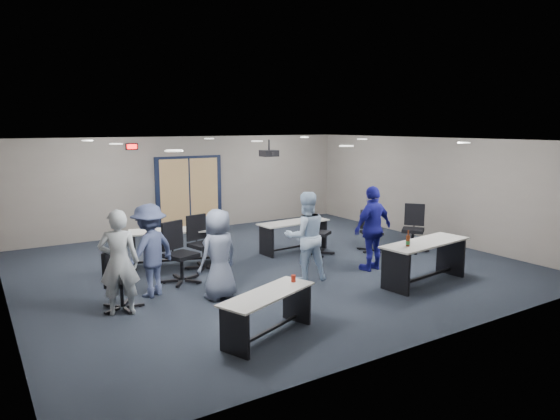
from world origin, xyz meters
TOP-DOWN VIEW (x-y plane):
  - floor at (0.00, 0.00)m, footprint 10.00×10.00m
  - back_wall at (0.00, 4.50)m, footprint 10.00×0.04m
  - front_wall at (0.00, -4.50)m, footprint 10.00×0.04m
  - left_wall at (-5.00, 0.00)m, footprint 0.04×9.00m
  - right_wall at (5.00, 0.00)m, footprint 0.04×9.00m
  - ceiling at (0.00, 0.00)m, footprint 10.00×9.00m
  - double_door at (0.00, 4.46)m, footprint 2.00×0.07m
  - exit_sign at (-1.60, 4.44)m, footprint 0.32×0.07m
  - ceiling_projector at (0.30, 0.50)m, footprint 0.35×0.32m
  - ceiling_can_lights at (0.00, 0.25)m, footprint 6.24×5.74m
  - table_front_left at (-1.91, -3.14)m, footprint 1.71×1.09m
  - table_front_right at (1.91, -2.60)m, footprint 2.07×0.91m
  - table_back_left at (-1.69, 1.18)m, footprint 2.03×1.16m
  - table_back_right at (1.17, 0.80)m, footprint 1.82×0.71m
  - chair_back_a at (-2.03, -0.08)m, footprint 0.95×0.95m
  - chair_back_b at (-1.30, 0.52)m, footprint 0.86×0.86m
  - chair_back_c at (1.48, 0.23)m, footprint 0.97×0.97m
  - chair_back_d at (2.76, -0.21)m, footprint 0.79×0.79m
  - chair_loose_left at (-3.40, -0.91)m, footprint 0.86×0.86m
  - chair_loose_right at (3.58, -0.75)m, footprint 1.00×1.00m
  - person_gray at (-3.46, -1.12)m, footprint 0.73×0.60m
  - person_plaid at (-1.79, -1.27)m, footprint 0.88×0.69m
  - person_lightblue at (0.10, -1.20)m, footprint 0.99×0.85m
  - person_navy at (1.69, -1.39)m, footprint 1.08×0.55m
  - person_back at (-2.77, -0.52)m, footprint 1.23×1.03m

SIDE VIEW (x-z plane):
  - floor at x=0.00m, z-range 0.00..0.00m
  - table_front_left at x=-1.91m, z-range 0.07..0.84m
  - chair_back_d at x=2.76m, z-range 0.00..0.99m
  - table_back_right at x=1.17m, z-range 0.13..0.86m
  - chair_loose_left at x=-3.40m, z-range 0.00..1.00m
  - table_back_left at x=-1.69m, z-range 0.14..0.92m
  - chair_back_c at x=1.48m, z-range 0.00..1.12m
  - table_front_right at x=1.91m, z-range 0.01..1.12m
  - chair_loose_right at x=3.58m, z-range 0.00..1.13m
  - chair_back_b at x=-1.30m, z-range 0.00..1.14m
  - chair_back_a at x=-2.03m, z-range 0.00..1.18m
  - person_plaid at x=-1.79m, z-range 0.00..1.59m
  - person_back at x=-2.77m, z-range 0.00..1.66m
  - person_gray at x=-3.46m, z-range 0.00..1.72m
  - person_lightblue at x=0.10m, z-range 0.00..1.75m
  - person_navy at x=1.69m, z-range 0.00..1.78m
  - double_door at x=0.00m, z-range -0.05..2.15m
  - back_wall at x=0.00m, z-range 0.00..2.70m
  - front_wall at x=0.00m, z-range 0.00..2.70m
  - left_wall at x=-5.00m, z-range 0.00..2.70m
  - right_wall at x=5.00m, z-range 0.00..2.70m
  - ceiling_projector at x=0.30m, z-range 2.22..2.59m
  - exit_sign at x=-1.60m, z-range 2.36..2.54m
  - ceiling_can_lights at x=0.00m, z-range 2.66..2.68m
  - ceiling at x=0.00m, z-range 2.68..2.72m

